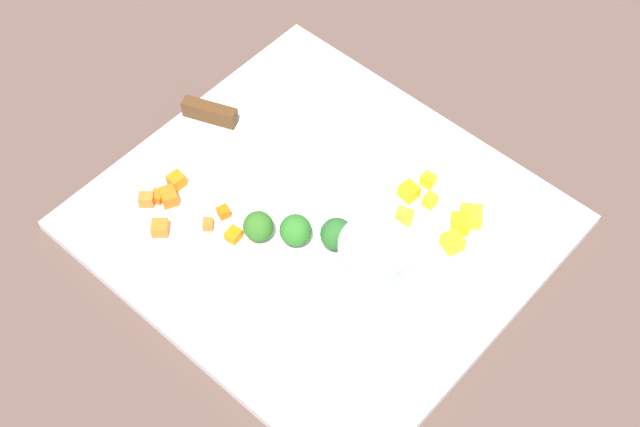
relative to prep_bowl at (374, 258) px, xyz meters
name	(u,v)px	position (x,y,z in m)	size (l,w,h in m)	color
ground_plane	(320,226)	(-0.08, 0.01, -0.04)	(4.00, 4.00, 0.00)	brown
cutting_board	(320,222)	(-0.08, 0.01, -0.03)	(0.43, 0.39, 0.01)	white
prep_bowl	(374,258)	(0.00, 0.00, 0.00)	(0.07, 0.07, 0.05)	#B0BCBD
chef_knife	(261,128)	(-0.21, 0.05, -0.02)	(0.28, 0.13, 0.02)	silver
carrot_dice_0	(208,224)	(-0.16, -0.07, -0.02)	(0.01, 0.01, 0.01)	orange
carrot_dice_1	(176,181)	(-0.22, -0.06, -0.02)	(0.02, 0.01, 0.02)	orange
carrot_dice_2	(169,197)	(-0.21, -0.08, -0.02)	(0.02, 0.02, 0.02)	orange
carrot_dice_3	(224,212)	(-0.16, -0.05, -0.02)	(0.01, 0.01, 0.01)	orange
carrot_dice_4	(157,197)	(-0.22, -0.08, -0.02)	(0.01, 0.01, 0.01)	orange
carrot_dice_5	(160,228)	(-0.19, -0.11, -0.02)	(0.02, 0.02, 0.01)	orange
carrot_dice_6	(146,200)	(-0.23, -0.09, -0.02)	(0.02, 0.01, 0.01)	orange
carrot_dice_7	(234,235)	(-0.13, -0.06, -0.02)	(0.01, 0.01, 0.01)	orange
pepper_dice_0	(409,192)	(-0.03, 0.10, -0.02)	(0.02, 0.02, 0.02)	yellow
pepper_dice_1	(460,224)	(0.03, 0.10, -0.01)	(0.02, 0.02, 0.02)	yellow
pepper_dice_2	(471,216)	(0.04, 0.11, -0.02)	(0.02, 0.02, 0.02)	yellow
pepper_dice_3	(404,216)	(-0.02, 0.07, -0.02)	(0.02, 0.01, 0.01)	yellow
pepper_dice_4	(430,201)	(-0.01, 0.10, -0.02)	(0.01, 0.01, 0.01)	yellow
pepper_dice_5	(428,180)	(-0.03, 0.12, -0.02)	(0.01, 0.01, 0.01)	yellow
pepper_dice_6	(452,242)	(0.04, 0.07, -0.02)	(0.02, 0.02, 0.02)	yellow
broccoli_floret_0	(337,234)	(-0.05, 0.00, 0.00)	(0.03, 0.03, 0.04)	#8CBF64
broccoli_floret_1	(258,227)	(-0.11, -0.05, -0.01)	(0.03, 0.03, 0.03)	#86B56B
broccoli_floret_2	(295,230)	(-0.08, -0.03, 0.00)	(0.03, 0.03, 0.04)	#89B469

